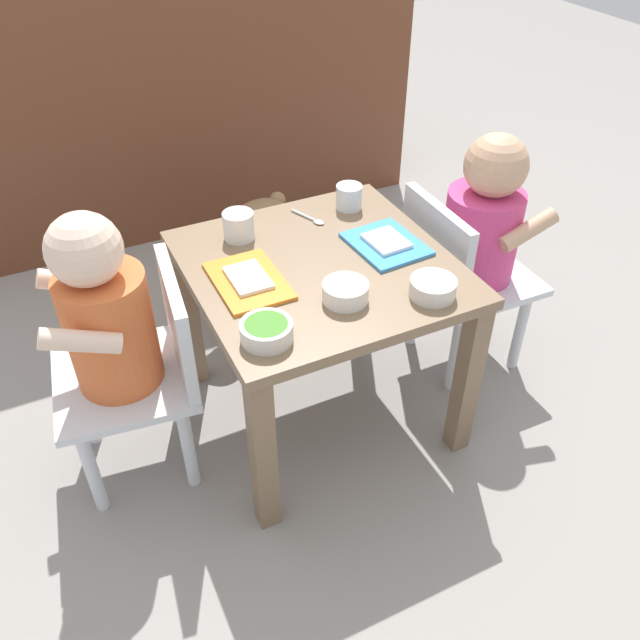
# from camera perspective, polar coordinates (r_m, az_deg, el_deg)

# --- Properties ---
(ground_plane) EXTENTS (7.00, 7.00, 0.00)m
(ground_plane) POSITION_cam_1_polar(r_m,az_deg,el_deg) (1.68, -0.00, -7.63)
(ground_plane) COLOR gray
(kitchen_cabinet_back) EXTENTS (1.64, 0.33, 1.02)m
(kitchen_cabinet_back) POSITION_cam_1_polar(r_m,az_deg,el_deg) (2.35, -12.99, 20.23)
(kitchen_cabinet_back) COLOR brown
(kitchen_cabinet_back) RESTS_ON ground
(dining_table) EXTENTS (0.54, 0.55, 0.44)m
(dining_table) POSITION_cam_1_polar(r_m,az_deg,el_deg) (1.44, -0.00, 2.33)
(dining_table) COLOR #7A6047
(dining_table) RESTS_ON ground
(seated_child_left) EXTENTS (0.31, 0.31, 0.65)m
(seated_child_left) POSITION_cam_1_polar(r_m,az_deg,el_deg) (1.35, -17.33, -0.49)
(seated_child_left) COLOR silver
(seated_child_left) RESTS_ON ground
(seated_child_right) EXTENTS (0.28, 0.28, 0.63)m
(seated_child_right) POSITION_cam_1_polar(r_m,az_deg,el_deg) (1.64, 13.53, 7.51)
(seated_child_right) COLOR silver
(seated_child_right) RESTS_ON ground
(dog) EXTENTS (0.40, 0.37, 0.31)m
(dog) POSITION_cam_1_polar(r_m,az_deg,el_deg) (1.93, -6.13, 6.92)
(dog) COLOR olive
(dog) RESTS_ON ground
(food_tray_left) EXTENTS (0.13, 0.20, 0.02)m
(food_tray_left) POSITION_cam_1_polar(r_m,az_deg,el_deg) (1.34, -6.29, 3.55)
(food_tray_left) COLOR orange
(food_tray_left) RESTS_ON dining_table
(food_tray_right) EXTENTS (0.15, 0.18, 0.02)m
(food_tray_right) POSITION_cam_1_polar(r_m,az_deg,el_deg) (1.46, 5.65, 6.72)
(food_tray_right) COLOR #388CD8
(food_tray_right) RESTS_ON dining_table
(water_cup_left) EXTENTS (0.06, 0.06, 0.06)m
(water_cup_left) POSITION_cam_1_polar(r_m,az_deg,el_deg) (1.59, 2.52, 10.48)
(water_cup_left) COLOR white
(water_cup_left) RESTS_ON dining_table
(water_cup_right) EXTENTS (0.07, 0.07, 0.06)m
(water_cup_right) POSITION_cam_1_polar(r_m,az_deg,el_deg) (1.48, -7.04, 7.98)
(water_cup_right) COLOR white
(water_cup_right) RESTS_ON dining_table
(cereal_bowl_left_side) EXTENTS (0.10, 0.10, 0.04)m
(cereal_bowl_left_side) POSITION_cam_1_polar(r_m,az_deg,el_deg) (1.19, -4.65, -0.94)
(cereal_bowl_left_side) COLOR silver
(cereal_bowl_left_side) RESTS_ON dining_table
(cereal_bowl_right_side) EXTENTS (0.09, 0.09, 0.04)m
(cereal_bowl_right_side) POSITION_cam_1_polar(r_m,az_deg,el_deg) (1.28, 2.21, 2.49)
(cereal_bowl_right_side) COLOR white
(cereal_bowl_right_side) RESTS_ON dining_table
(veggie_bowl_near) EXTENTS (0.09, 0.09, 0.04)m
(veggie_bowl_near) POSITION_cam_1_polar(r_m,az_deg,el_deg) (1.31, 9.74, 2.81)
(veggie_bowl_near) COLOR silver
(veggie_bowl_near) RESTS_ON dining_table
(spoon_by_left_tray) EXTENTS (0.05, 0.10, 0.01)m
(spoon_by_left_tray) POSITION_cam_1_polar(r_m,az_deg,el_deg) (1.55, -0.80, 8.77)
(spoon_by_left_tray) COLOR silver
(spoon_by_left_tray) RESTS_ON dining_table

